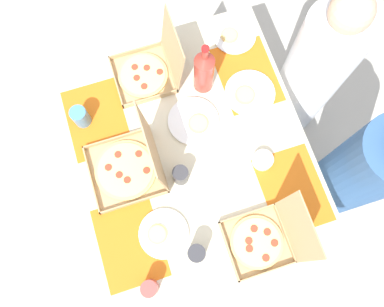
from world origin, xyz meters
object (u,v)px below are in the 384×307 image
cup_clear_right (150,288)px  cup_dark (196,253)px  pizza_box_corner_right (149,70)px  cup_clear_left (181,175)px  pizza_box_edge_far (131,166)px  plate_middle (234,36)px  plate_far_right (194,121)px  cup_red (80,117)px  diner_right_seat (356,173)px  plate_near_right (163,234)px  diner_left_seat (312,74)px  pizza_box_center (265,239)px  soda_bottle (204,71)px  condiment_bowl (263,160)px  plate_far_left (249,93)px

cup_clear_right → cup_dark: 0.23m
pizza_box_corner_right → cup_clear_left: size_ratio=2.93×
cup_clear_right → pizza_box_edge_far: bearing=172.7°
plate_middle → cup_clear_right: cup_clear_right is taller
pizza_box_edge_far → cup_dark: size_ratio=3.21×
plate_far_right → cup_red: size_ratio=2.23×
cup_clear_right → plate_far_right: bearing=148.3°
cup_red → diner_right_seat: 1.37m
cup_clear_right → cup_red: 0.80m
pizza_box_corner_right → plate_near_right: pizza_box_corner_right is taller
cup_red → diner_left_seat: bearing=89.5°
pizza_box_corner_right → pizza_box_center: 0.92m
cup_dark → soda_bottle: bearing=159.6°
condiment_bowl → diner_right_seat: size_ratio=0.08×
pizza_box_corner_right → diner_right_seat: size_ratio=0.26×
condiment_bowl → pizza_box_center: bearing=-19.6°
plate_middle → cup_clear_left: 0.75m
diner_left_seat → diner_right_seat: (0.58, 0.00, 0.00)m
plate_middle → plate_far_right: bearing=-41.6°
pizza_box_edge_far → diner_left_seat: diner_left_seat is taller
diner_left_seat → cup_red: bearing=-90.5°
pizza_box_corner_right → cup_clear_right: 0.96m
cup_clear_right → cup_red: cup_red is taller
pizza_box_center → plate_middle: (-0.96, 0.21, -0.04)m
pizza_box_corner_right → cup_red: (0.13, -0.36, 0.01)m
soda_bottle → cup_clear_left: size_ratio=3.09×
pizza_box_corner_right → condiment_bowl: 0.67m
plate_middle → pizza_box_center: bearing=-12.2°
condiment_bowl → diner_right_seat: (0.16, 0.49, -0.26)m
cup_clear_right → diner_left_seat: 1.39m
pizza_box_edge_far → plate_middle: bearing=127.1°
plate_near_right → condiment_bowl: size_ratio=2.33×
plate_near_right → diner_right_seat: 1.03m
soda_bottle → cup_dark: 0.78m
plate_middle → plate_near_right: same height
soda_bottle → cup_red: bearing=-89.5°
pizza_box_corner_right → cup_clear_right: (0.92, -0.26, 0.00)m
cup_red → pizza_box_edge_far: bearing=28.6°
cup_dark → diner_left_seat: bearing=128.5°
condiment_bowl → diner_left_seat: (-0.42, 0.49, -0.26)m
plate_far_left → cup_dark: cup_dark is taller
pizza_box_corner_right → plate_far_left: size_ratio=1.31×
pizza_box_center → cup_clear_left: 0.44m
cup_clear_left → pizza_box_edge_far: bearing=-119.1°
plate_middle → soda_bottle: size_ratio=0.65×
cup_red → pizza_box_center: bearing=38.3°
soda_bottle → plate_near_right: bearing=-32.0°
plate_near_right → cup_red: size_ratio=2.02×
plate_middle → cup_clear_left: cup_clear_left is taller
cup_clear_right → diner_right_seat: 1.17m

